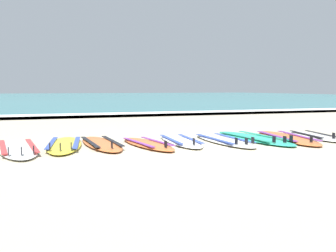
{
  "coord_description": "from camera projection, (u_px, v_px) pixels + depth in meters",
  "views": [
    {
      "loc": [
        -3.07,
        -6.87,
        1.01
      ],
      "look_at": [
        -0.08,
        1.13,
        0.25
      ],
      "focal_mm": 45.85,
      "sensor_mm": 36.0,
      "label": 1
    }
  ],
  "objects": [
    {
      "name": "ground_plane",
      "position": [
        195.0,
        145.0,
        7.57
      ],
      "size": [
        80.0,
        80.0,
        0.0
      ],
      "primitive_type": "plane",
      "color": "#B7AD93"
    },
    {
      "name": "sea",
      "position": [
        41.0,
        98.0,
        42.5
      ],
      "size": [
        80.0,
        60.0,
        0.1
      ],
      "primitive_type": "cube",
      "color": "teal",
      "rests_on": "ground"
    },
    {
      "name": "wave_foam_strip",
      "position": [
        102.0,
        115.0,
        15.01
      ],
      "size": [
        80.0,
        1.06,
        0.11
      ],
      "primitive_type": "cube",
      "color": "white",
      "rests_on": "ground"
    },
    {
      "name": "surfboard_0",
      "position": [
        18.0,
        148.0,
        6.94
      ],
      "size": [
        0.7,
        2.5,
        0.18
      ],
      "color": "white",
      "rests_on": "ground"
    },
    {
      "name": "surfboard_1",
      "position": [
        64.0,
        145.0,
        7.37
      ],
      "size": [
        0.99,
        2.38,
        0.18
      ],
      "color": "yellow",
      "rests_on": "ground"
    },
    {
      "name": "surfboard_2",
      "position": [
        101.0,
        143.0,
        7.54
      ],
      "size": [
        0.57,
        2.22,
        0.18
      ],
      "color": "orange",
      "rests_on": "ground"
    },
    {
      "name": "surfboard_3",
      "position": [
        147.0,
        144.0,
        7.49
      ],
      "size": [
        0.65,
        2.02,
        0.18
      ],
      "color": "orange",
      "rests_on": "ground"
    },
    {
      "name": "surfboard_4",
      "position": [
        180.0,
        141.0,
        7.9
      ],
      "size": [
        0.74,
        2.12,
        0.18
      ],
      "color": "white",
      "rests_on": "ground"
    },
    {
      "name": "surfboard_5",
      "position": [
        224.0,
        140.0,
        8.0
      ],
      "size": [
        0.66,
        2.28,
        0.18
      ],
      "color": "silver",
      "rests_on": "ground"
    },
    {
      "name": "surfboard_6",
      "position": [
        253.0,
        138.0,
        8.36
      ],
      "size": [
        0.65,
        2.58,
        0.18
      ],
      "color": "#2DB793",
      "rests_on": "ground"
    },
    {
      "name": "surfboard_7",
      "position": [
        287.0,
        138.0,
        8.42
      ],
      "size": [
        1.14,
        2.63,
        0.18
      ],
      "color": "orange",
      "rests_on": "ground"
    },
    {
      "name": "surfboard_8",
      "position": [
        314.0,
        136.0,
        8.73
      ],
      "size": [
        0.89,
        2.02,
        0.18
      ],
      "color": "white",
      "rests_on": "ground"
    }
  ]
}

